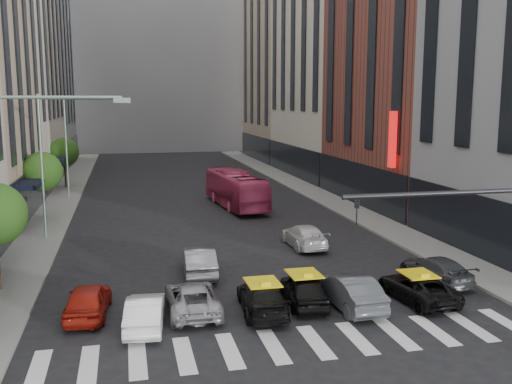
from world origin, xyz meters
TOP-DOWN VIEW (x-y plane):
  - ground at (0.00, 0.00)m, footprint 160.00×160.00m
  - sidewalk_left at (-11.50, 30.00)m, footprint 3.00×96.00m
  - sidewalk_right at (11.50, 30.00)m, footprint 3.00×96.00m
  - building_left_c at (-17.00, 46.00)m, footprint 8.00×20.00m
  - building_left_d at (-17.00, 65.00)m, footprint 8.00×18.00m
  - building_right_b at (17.00, 27.00)m, footprint 8.00×18.00m
  - building_right_d at (17.00, 65.00)m, footprint 8.00×18.00m
  - building_far at (0.00, 85.00)m, footprint 30.00×10.00m
  - tree_mid at (-11.80, 26.00)m, footprint 2.88×2.88m
  - tree_far at (-11.80, 42.00)m, footprint 2.88×2.88m
  - streetlamp_near at (-10.04, 4.00)m, footprint 5.38×0.25m
  - streetlamp_mid at (-10.04, 20.00)m, footprint 5.38×0.25m
  - streetlamp_far at (-10.04, 36.00)m, footprint 5.38×0.25m
  - liberty_sign at (12.60, 20.00)m, footprint 0.30×0.70m
  - car_red at (-7.65, 6.00)m, footprint 1.96×4.16m
  - car_white_front at (-5.41, 4.28)m, footprint 1.80×4.07m
  - car_silver at (-3.44, 5.46)m, footprint 2.07×4.49m
  - taxi_left at (-0.60, 4.80)m, footprint 2.17×4.58m
  - taxi_center at (1.36, 5.30)m, footprint 1.96×4.13m
  - car_grey_mid at (3.18, 4.57)m, footprint 1.73×4.46m
  - taxi_right at (6.39, 4.63)m, footprint 2.37×4.48m
  - car_grey_curb at (8.53, 6.78)m, footprint 2.20×4.54m
  - car_row2_left at (-2.51, 10.52)m, footprint 1.73×4.45m
  - car_row2_right at (4.39, 14.73)m, footprint 1.94×4.68m
  - bus at (2.88, 28.39)m, footprint 3.52×10.78m

SIDE VIEW (x-z plane):
  - ground at x=0.00m, z-range 0.00..0.00m
  - sidewalk_left at x=-11.50m, z-range 0.00..0.15m
  - sidewalk_right at x=11.50m, z-range 0.00..0.15m
  - taxi_right at x=6.39m, z-range 0.00..1.20m
  - car_silver at x=-3.44m, z-range 0.00..1.25m
  - car_grey_curb at x=8.53m, z-range 0.00..1.27m
  - taxi_left at x=-0.60m, z-range 0.00..1.29m
  - car_white_front at x=-5.41m, z-range 0.00..1.30m
  - car_row2_right at x=4.39m, z-range 0.00..1.35m
  - taxi_center at x=1.36m, z-range 0.00..1.36m
  - car_red at x=-7.65m, z-range 0.00..1.37m
  - car_row2_left at x=-2.51m, z-range 0.00..1.44m
  - car_grey_mid at x=3.18m, z-range 0.00..1.45m
  - bus at x=2.88m, z-range 0.00..2.95m
  - tree_mid at x=-11.80m, z-range 1.18..6.13m
  - tree_far at x=-11.80m, z-range 1.18..6.13m
  - streetlamp_near at x=-10.04m, z-range 1.40..10.40m
  - streetlamp_mid at x=-10.04m, z-range 1.40..10.40m
  - streetlamp_far at x=-10.04m, z-range 1.40..10.40m
  - liberty_sign at x=12.60m, z-range 4.00..8.00m
  - building_right_b at x=17.00m, z-range 0.00..26.00m
  - building_right_d at x=17.00m, z-range 0.00..28.00m
  - building_left_d at x=-17.00m, z-range 0.00..30.00m
  - building_left_c at x=-17.00m, z-range 0.00..36.00m
  - building_far at x=0.00m, z-range 0.00..36.00m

